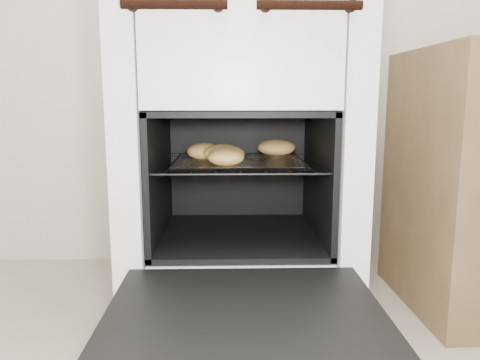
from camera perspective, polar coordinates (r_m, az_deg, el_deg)
name	(u,v)px	position (r m, az deg, el deg)	size (l,w,h in m)	color
stove	(239,154)	(1.47, -0.16, 3.17)	(0.65, 0.73, 1.00)	silver
oven_door	(245,316)	(1.01, 0.59, -16.20)	(0.59, 0.46, 0.04)	black
oven_rack	(239,163)	(1.40, -0.09, 2.13)	(0.48, 0.46, 0.01)	black
foil_sheet	(239,161)	(1.38, -0.07, 2.27)	(0.37, 0.33, 0.01)	white
baked_rolls	(236,152)	(1.38, -0.55, 3.47)	(0.38, 0.38, 0.05)	tan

